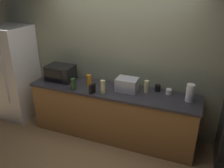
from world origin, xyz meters
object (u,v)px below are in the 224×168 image
bottle_dish_soap (89,80)px  bottle_hand_soap (146,87)px  toaster_oven (127,85)px  bottle_wine (73,84)px  mug_white (169,92)px  bottle_vinegar (103,87)px  microwave (61,73)px  mug_black (158,88)px  paper_towel_roll (190,93)px  refrigerator (14,73)px  cordless_phone (92,89)px

bottle_dish_soap → bottle_hand_soap: bearing=6.7°
toaster_oven → bottle_wine: bearing=-160.9°
toaster_oven → mug_white: (0.65, 0.11, -0.06)m
bottle_hand_soap → bottle_vinegar: bottle_vinegar is taller
toaster_oven → bottle_wine: (-0.83, -0.29, -0.01)m
microwave → mug_black: 1.73m
paper_towel_roll → mug_white: (-0.32, 0.12, -0.09)m
bottle_vinegar → mug_white: bottle_vinegar is taller
refrigerator → bottle_dish_soap: (1.63, -0.00, 0.10)m
microwave → bottle_hand_soap: bearing=2.3°
bottle_vinegar → mug_black: (0.79, 0.40, -0.06)m
microwave → toaster_oven: bearing=0.6°
bottle_vinegar → mug_black: size_ratio=2.10×
toaster_oven → bottle_hand_soap: 0.31m
paper_towel_roll → cordless_phone: paper_towel_roll is taller
mug_white → bottle_hand_soap: bearing=-169.9°
refrigerator → mug_black: refrigerator is taller
microwave → cordless_phone: bearing=-20.2°
microwave → bottle_vinegar: 0.95m
microwave → mug_black: (1.72, 0.18, -0.08)m
bottle_hand_soap → mug_black: 0.21m
bottle_hand_soap → bottle_dish_soap: 0.97m
bottle_dish_soap → mug_white: 1.32m
microwave → mug_black: bearing=5.9°
toaster_oven → cordless_phone: bearing=-148.7°
mug_white → bottle_wine: bearing=-165.0°
paper_towel_roll → bottle_dish_soap: bearing=-178.1°
mug_black → toaster_oven: bearing=-160.4°
mug_black → bottle_dish_soap: bearing=-168.4°
cordless_phone → bottle_dish_soap: bottle_dish_soap is taller
bottle_hand_soap → mug_black: (0.16, 0.12, -0.05)m
paper_towel_roll → bottle_dish_soap: (-1.63, -0.05, -0.04)m
toaster_oven → bottle_hand_soap: toaster_oven is taller
bottle_dish_soap → bottle_wine: bearing=-127.9°
microwave → bottle_vinegar: (0.93, -0.22, -0.03)m
refrigerator → toaster_oven: refrigerator is taller
bottle_vinegar → mug_black: bearing=27.0°
paper_towel_roll → bottle_hand_soap: bearing=174.9°
toaster_oven → refrigerator: bearing=-178.5°
paper_towel_roll → bottle_vinegar: bearing=-170.1°
refrigerator → mug_black: bearing=4.7°
bottle_wine → mug_white: bearing=15.0°
toaster_oven → bottle_wine: toaster_oven is taller
refrigerator → bottle_hand_soap: refrigerator is taller
toaster_oven → cordless_phone: size_ratio=2.27×
bottle_vinegar → cordless_phone: bearing=-160.3°
microwave → mug_black: size_ratio=4.59×
mug_black → bottle_hand_soap: bearing=-144.2°
paper_towel_roll → bottle_hand_soap: 0.67m
toaster_oven → bottle_dish_soap: bearing=-174.5°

